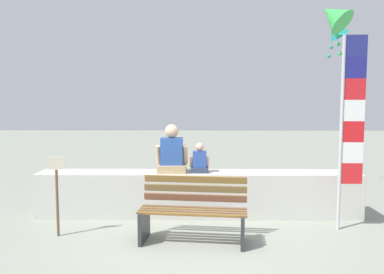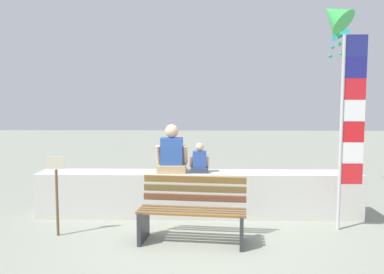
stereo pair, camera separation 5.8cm
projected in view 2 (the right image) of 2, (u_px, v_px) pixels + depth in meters
name	position (u px, v px, depth m)	size (l,w,h in m)	color
ground_plane	(198.00, 244.00, 5.47)	(40.00, 40.00, 0.00)	gray
seawall_ledge	(198.00, 194.00, 6.78)	(5.45, 0.60, 0.75)	beige
park_bench	(193.00, 212.00, 5.56)	(1.55, 0.77, 0.88)	brown
person_adult	(172.00, 154.00, 6.70)	(0.53, 0.39, 0.82)	tan
person_child	(200.00, 161.00, 6.70)	(0.33, 0.24, 0.50)	#2D374B
flag_banner	(349.00, 120.00, 5.90)	(0.37, 0.05, 2.93)	#B7B7BC
kite_teal	(337.00, 29.00, 8.37)	(0.58, 0.57, 0.85)	teal
kite_green	(335.00, 16.00, 7.91)	(0.94, 0.93, 1.14)	green
sign_post	(57.00, 189.00, 5.74)	(0.24, 0.06, 1.17)	brown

